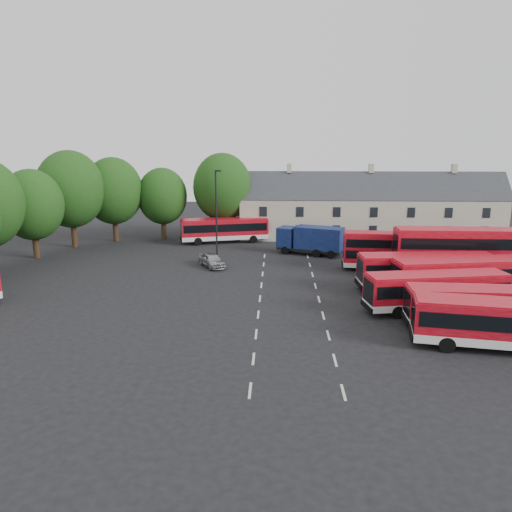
{
  "coord_description": "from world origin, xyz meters",
  "views": [
    {
      "loc": [
        1.33,
        -38.45,
        13.14
      ],
      "look_at": [
        -0.6,
        8.51,
        2.2
      ],
      "focal_mm": 35.0,
      "sensor_mm": 36.0,
      "label": 1
    }
  ],
  "objects_px": {
    "bus_row_a": "(507,322)",
    "silver_car": "(212,260)",
    "lamppost": "(216,213)",
    "bus_dd_south": "(458,250)",
    "box_truck": "(311,239)"
  },
  "relations": [
    {
      "from": "bus_dd_south",
      "to": "silver_car",
      "type": "xyz_separation_m",
      "value": [
        -24.31,
        3.68,
        -2.08
      ]
    },
    {
      "from": "bus_row_a",
      "to": "box_truck",
      "type": "xyz_separation_m",
      "value": [
        -10.6,
        27.0,
        -0.06
      ]
    },
    {
      "from": "bus_dd_south",
      "to": "box_truck",
      "type": "relative_size",
      "value": 1.51
    },
    {
      "from": "silver_car",
      "to": "box_truck",
      "type": "bearing_deg",
      "value": -0.01
    },
    {
      "from": "bus_row_a",
      "to": "box_truck",
      "type": "height_order",
      "value": "box_truck"
    },
    {
      "from": "silver_car",
      "to": "lamppost",
      "type": "relative_size",
      "value": 0.43
    },
    {
      "from": "bus_row_a",
      "to": "silver_car",
      "type": "bearing_deg",
      "value": 145.94
    },
    {
      "from": "bus_dd_south",
      "to": "silver_car",
      "type": "bearing_deg",
      "value": 172.63
    },
    {
      "from": "bus_row_a",
      "to": "silver_car",
      "type": "xyz_separation_m",
      "value": [
        -21.48,
        20.74,
        -1.21
      ]
    },
    {
      "from": "silver_car",
      "to": "lamppost",
      "type": "xyz_separation_m",
      "value": [
        0.28,
        2.52,
        4.62
      ]
    },
    {
      "from": "bus_row_a",
      "to": "lamppost",
      "type": "bearing_deg",
      "value": 142.29
    },
    {
      "from": "silver_car",
      "to": "lamppost",
      "type": "distance_m",
      "value": 5.27
    },
    {
      "from": "bus_row_a",
      "to": "bus_dd_south",
      "type": "xyz_separation_m",
      "value": [
        2.83,
        17.06,
        0.87
      ]
    },
    {
      "from": "bus_dd_south",
      "to": "box_truck",
      "type": "bearing_deg",
      "value": 144.72
    },
    {
      "from": "box_truck",
      "to": "bus_dd_south",
      "type": "bearing_deg",
      "value": -15.13
    }
  ]
}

